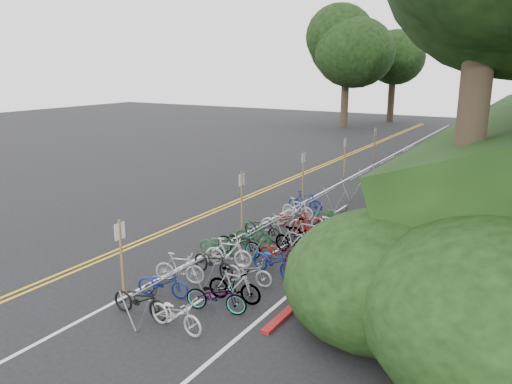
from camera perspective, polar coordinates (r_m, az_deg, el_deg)
ground at (r=17.96m, az=-11.90°, el=-8.20°), size 120.00×120.00×0.00m
road_markings at (r=25.59m, az=4.54°, el=-1.13°), size 7.47×80.00×0.01m
red_curb at (r=25.66m, az=16.66°, el=-1.54°), size 0.25×28.00×0.10m
bike_rack_front at (r=14.48m, az=-9.66°, el=-10.29°), size 1.09×3.08×1.07m
bike_racks_rest at (r=27.12m, az=11.79°, el=1.34°), size 1.14×23.00×1.17m
signpost_near at (r=15.38m, az=-15.15°, el=-6.75°), size 0.08×0.40×2.41m
signposts_rest at (r=28.75m, az=7.98°, el=3.40°), size 0.08×18.40×2.50m
bike_front at (r=18.48m, az=-4.15°, el=-5.88°), size 0.97×1.67×0.83m
bike_valet at (r=17.99m, az=0.49°, el=-6.18°), size 3.35×13.40×1.07m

